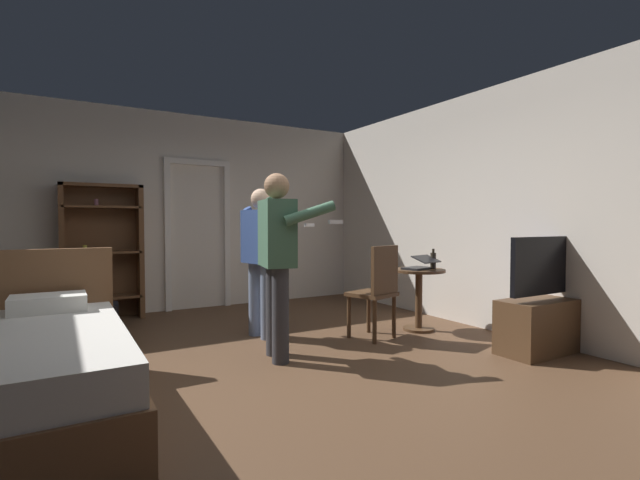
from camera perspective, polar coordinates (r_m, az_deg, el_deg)
ground_plane at (r=3.84m, az=-6.84°, el=-16.46°), size 6.78×6.78×0.00m
wall_back at (r=6.64m, az=-17.82°, el=3.41°), size 5.81×0.12×2.76m
wall_right at (r=5.44m, az=21.81°, el=3.66°), size 0.12×6.41×2.76m
doorway_frame at (r=6.63m, az=-15.32°, el=2.07°), size 0.93×0.08×2.13m
bookshelf at (r=6.28m, az=-26.06°, el=-0.74°), size 0.95×0.32×1.71m
tv_flatscreen at (r=4.77m, az=26.48°, el=-8.85°), size 0.94×0.40×1.10m
side_table at (r=5.24m, az=12.51°, el=-6.18°), size 0.59×0.59×0.70m
laptop at (r=5.17m, az=12.68°, el=-3.12°), size 0.38×0.39×0.16m
bottle_on_table at (r=5.25m, az=14.25°, el=-2.55°), size 0.06×0.06×0.23m
wooden_chair at (r=4.76m, az=7.33°, el=-6.07°), size 0.52×0.52×0.99m
person_blue_shirt at (r=4.02m, az=-5.38°, el=-1.45°), size 0.62×0.72×1.67m
person_striped_shirt at (r=4.82m, az=-7.40°, el=-1.59°), size 0.74×0.58×1.59m
suitcase_dark at (r=5.18m, az=-27.06°, el=-9.53°), size 0.52×0.38×0.39m
suitcase_small at (r=5.85m, az=-28.65°, el=-8.59°), size 0.57×0.32×0.32m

